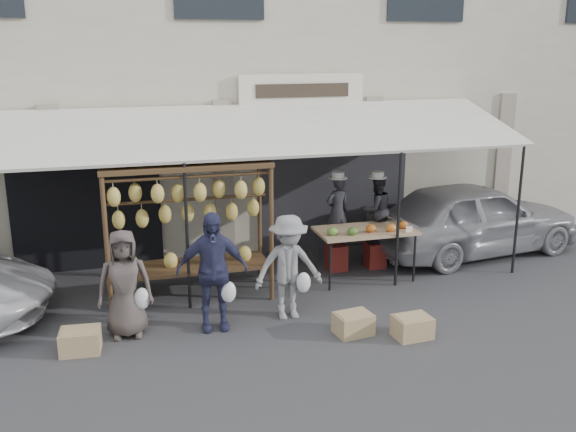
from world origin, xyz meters
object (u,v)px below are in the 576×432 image
vendor_left (337,211)px  customer_mid (212,271)px  banana_rack (188,205)px  crate_far (80,341)px  vendor_right (376,210)px  crate_near_b (412,327)px  crate_near_a (353,324)px  customer_left (125,284)px  produce_table (366,232)px  customer_right (288,267)px  sedan (473,218)px

vendor_left → customer_mid: (-2.56, -1.84, -0.24)m
banana_rack → crate_far: (-1.67, -1.41, -1.41)m
vendor_right → crate_near_b: size_ratio=2.45×
banana_rack → crate_near_a: bearing=-42.8°
customer_left → banana_rack: bearing=47.4°
produce_table → vendor_right: bearing=52.4°
customer_right → crate_near_a: size_ratio=3.13×
banana_rack → produce_table: banana_rack is taller
banana_rack → customer_right: (1.32, -1.09, -0.77)m
customer_left → sedan: customer_left is taller
sedan → produce_table: bearing=98.7°
customer_left → crate_far: (-0.63, -0.36, -0.62)m
produce_table → vendor_right: size_ratio=1.36×
customer_left → customer_mid: 1.22m
banana_rack → crate_near_b: banana_rack is taller
vendor_right → customer_mid: 3.75m
produce_table → crate_near_a: produce_table is taller
banana_rack → customer_left: (-1.04, -1.06, -0.79)m
banana_rack → vendor_right: banana_rack is taller
vendor_right → sedan: vendor_right is taller
crate_near_b → crate_far: 4.55m
vendor_left → vendor_right: 0.74m
vendor_left → crate_near_a: bearing=62.0°
crate_near_a → produce_table: bearing=63.3°
vendor_left → crate_far: 4.97m
customer_left → crate_near_b: customer_left is taller
customer_left → crate_far: customer_left is taller
customer_left → produce_table: bearing=17.7°
produce_table → crate_near_b: bearing=-95.9°
crate_far → sedan: size_ratio=0.12×
vendor_right → customer_mid: customer_mid is taller
vendor_right → crate_near_b: bearing=68.9°
vendor_left → customer_mid: bearing=22.5°
vendor_right → sedan: 2.19m
vendor_left → crate_far: vendor_left is taller
produce_table → crate_near_b: size_ratio=3.34×
customer_right → crate_near_b: customer_right is taller
crate_near_a → crate_far: 3.75m
banana_rack → crate_near_b: size_ratio=5.11×
customer_mid → customer_left: bearing=-179.7°
produce_table → customer_right: 2.10m
customer_right → produce_table: bearing=34.3°
crate_near_b → produce_table: bearing=84.1°
sedan → banana_rack: bearing=90.8°
vendor_right → crate_far: vendor_right is taller
customer_mid → crate_near_a: size_ratio=3.43×
banana_rack → customer_left: bearing=-134.6°
crate_near_a → sedan: (3.56, 2.75, 0.57)m
customer_mid → crate_near_b: 2.94m
banana_rack → crate_far: bearing=-139.7°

